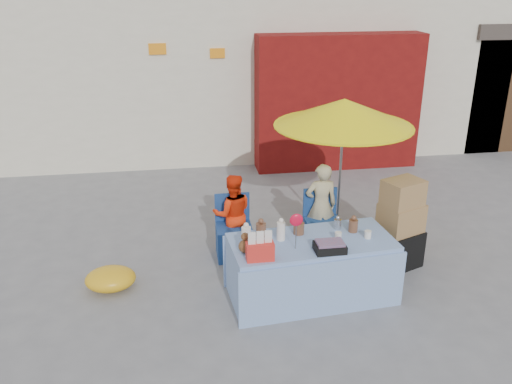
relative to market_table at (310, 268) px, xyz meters
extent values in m
plane|color=slate|center=(-0.53, 0.38, -0.39)|extent=(80.00, 80.00, 0.00)
cube|color=silver|center=(-0.53, 7.38, 1.86)|extent=(12.00, 5.00, 4.50)
cube|color=maroon|center=(1.67, 4.58, 0.91)|extent=(3.20, 0.60, 2.60)
cube|color=#4C331E|center=(5.97, 6.38, 0.81)|extent=(2.60, 3.00, 2.40)
cube|color=#3F3833|center=(5.97, 6.38, 2.16)|extent=(2.80, 3.20, 0.30)
cube|color=orange|center=(-1.73, 4.86, 1.96)|extent=(0.32, 0.04, 0.20)
cube|color=orange|center=(-0.63, 4.86, 1.86)|extent=(0.28, 0.04, 0.18)
cube|color=#8CAAE0|center=(0.01, 0.00, -0.01)|extent=(1.98, 1.02, 0.75)
cube|color=#8CAAE0|center=(0.05, -0.44, -0.04)|extent=(1.96, 0.20, 0.70)
cube|color=#8CAAE0|center=(-0.03, 0.44, -0.04)|extent=(1.96, 0.20, 0.70)
cylinder|color=white|center=(-0.76, 0.09, 0.46)|extent=(0.12, 0.12, 0.18)
cylinder|color=brown|center=(-0.57, 0.21, 0.45)|extent=(0.13, 0.13, 0.16)
cylinder|color=white|center=(-0.35, 0.07, 0.48)|extent=(0.11, 0.11, 0.22)
cylinder|color=brown|center=(-0.11, 0.19, 0.44)|extent=(0.14, 0.14, 0.14)
cylinder|color=#B2B2B7|center=(0.39, 0.26, 0.43)|extent=(0.10, 0.10, 0.12)
cylinder|color=brown|center=(0.55, 0.15, 0.44)|extent=(0.12, 0.12, 0.15)
cylinder|color=white|center=(0.31, -0.02, 0.41)|extent=(0.09, 0.09, 0.09)
cylinder|color=white|center=(0.67, -0.04, 0.41)|extent=(0.09, 0.09, 0.09)
sphere|color=brown|center=(-0.81, -0.17, 0.44)|extent=(0.15, 0.15, 0.15)
ellipsoid|color=red|center=(-0.23, -0.17, 0.72)|extent=(0.15, 0.07, 0.15)
cube|color=red|center=(-0.67, -0.36, 0.47)|extent=(0.31, 0.17, 0.20)
cube|color=black|center=(0.13, -0.29, 0.41)|extent=(0.36, 0.27, 0.09)
cube|color=navy|center=(-0.78, 1.13, -0.16)|extent=(0.48, 0.46, 0.45)
cube|color=navy|center=(-0.78, 1.35, 0.26)|extent=(0.48, 0.04, 0.40)
cube|color=navy|center=(0.47, 1.13, -0.16)|extent=(0.48, 0.46, 0.45)
cube|color=navy|center=(0.47, 1.35, 0.26)|extent=(0.48, 0.04, 0.40)
imported|color=#F8310D|center=(-0.78, 1.28, 0.18)|extent=(0.56, 0.44, 1.14)
imported|color=#C8BB8D|center=(0.47, 1.28, 0.23)|extent=(0.45, 0.30, 1.23)
cylinder|color=gray|center=(0.77, 1.43, 0.61)|extent=(0.04, 0.04, 2.00)
cone|color=#FFEA0D|center=(0.77, 1.43, 1.51)|extent=(1.90, 1.90, 0.38)
cylinder|color=#FFEA0D|center=(0.77, 1.43, 1.33)|extent=(1.90, 1.90, 0.02)
cube|color=black|center=(1.34, 0.56, -0.14)|extent=(0.68, 0.62, 0.50)
cube|color=#A06F48|center=(1.34, 0.56, 0.30)|extent=(0.63, 0.57, 0.38)
cube|color=#A06F48|center=(1.32, 0.54, 0.67)|extent=(0.58, 0.51, 0.34)
ellipsoid|color=gold|center=(-2.40, 0.53, -0.25)|extent=(0.67, 0.56, 0.28)
camera|label=1|loc=(-1.51, -5.47, 3.27)|focal=38.00mm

